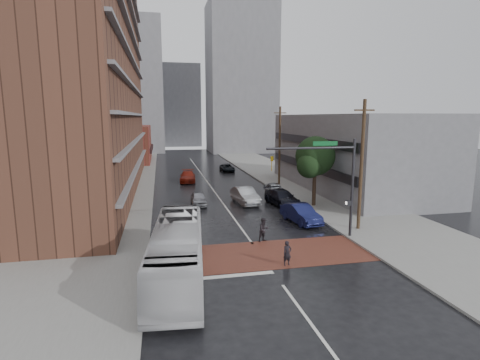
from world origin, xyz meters
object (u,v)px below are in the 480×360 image
pedestrian_b (264,230)px  car_parked_mid (282,197)px  car_travel_a (198,199)px  car_parked_far (275,189)px  pedestrian_a (287,253)px  car_travel_b (245,196)px  transit_bus (177,252)px  suv_travel (227,168)px  car_parked_near (301,214)px  car_travel_c (188,176)px

pedestrian_b → car_parked_mid: size_ratio=0.32×
car_travel_a → car_parked_far: 9.20m
pedestrian_a → pedestrian_b: bearing=81.2°
car_travel_b → car_parked_mid: 3.71m
car_parked_far → pedestrian_a: bearing=-102.2°
pedestrian_b → car_travel_a: (-3.42, 12.06, -0.20)m
car_parked_far → car_travel_b: bearing=-140.2°
transit_bus → car_travel_b: 18.41m
pedestrian_a → suv_travel: (3.27, 38.99, -0.15)m
transit_bus → car_parked_mid: (11.00, 15.47, -0.79)m
car_parked_far → car_parked_near: bearing=-92.9°
transit_bus → car_parked_mid: size_ratio=2.13×
car_travel_c → pedestrian_b: bearing=-77.3°
pedestrian_a → car_travel_c: pedestrian_a is taller
pedestrian_a → suv_travel: size_ratio=0.35×
car_parked_far → car_travel_c: bearing=131.2°
pedestrian_a → car_parked_mid: size_ratio=0.29×
car_travel_b → car_parked_near: 8.29m
suv_travel → car_parked_far: 19.84m
suv_travel → car_parked_mid: 24.16m
suv_travel → car_travel_c: bearing=-130.0°
suv_travel → car_parked_near: car_parked_near is taller
pedestrian_b → car_parked_far: size_ratio=0.40×
pedestrian_b → car_parked_far: pedestrian_b is taller
car_travel_a → car_travel_c: bearing=92.3°
car_travel_c → car_parked_far: car_travel_c is taller
car_travel_a → car_travel_c: (-0.06, 13.93, 0.09)m
transit_bus → car_parked_near: bearing=46.0°
car_travel_a → car_travel_c: 13.93m
pedestrian_a → pedestrian_b: (-0.18, 4.50, 0.09)m
pedestrian_b → suv_travel: bearing=61.1°
car_travel_a → car_parked_mid: (8.17, -1.70, 0.11)m
pedestrian_a → car_travel_c: size_ratio=0.30×
car_travel_c → pedestrian_a: bearing=-78.1°
pedestrian_a → car_parked_far: 19.93m
pedestrian_a → car_travel_a: bearing=91.2°
suv_travel → car_parked_far: car_parked_far is taller
car_travel_b → suv_travel: size_ratio=1.17×
car_parked_mid → car_parked_far: car_parked_mid is taller
pedestrian_a → car_parked_far: pedestrian_a is taller
pedestrian_b → suv_travel: pedestrian_b is taller
car_parked_mid → car_parked_far: bearing=73.4°
car_travel_c → suv_travel: bearing=55.8°
car_travel_a → car_travel_b: (4.71, -0.39, 0.18)m
car_travel_a → car_parked_far: car_parked_far is taller
car_parked_far → transit_bus: bearing=-117.4°
car_parked_near → suv_travel: bearing=83.0°
transit_bus → car_travel_a: size_ratio=2.92×
car_parked_near → car_parked_far: (1.10, 10.79, -0.06)m
car_parked_mid → car_travel_b: bearing=150.8°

